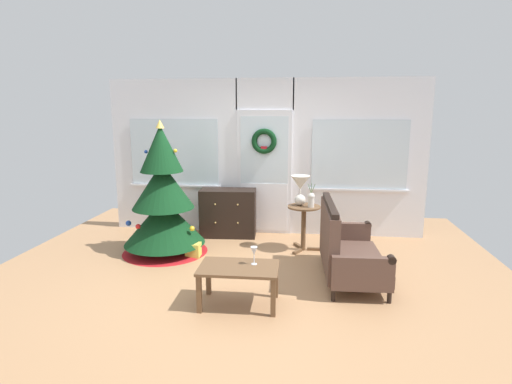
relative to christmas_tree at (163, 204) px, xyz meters
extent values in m
plane|color=#AD7F56|center=(1.34, -0.90, -0.72)|extent=(6.76, 6.76, 0.00)
cube|color=white|center=(-0.19, 1.19, 0.55)|extent=(2.15, 0.08, 2.55)
cube|color=white|center=(2.86, 1.19, 0.55)|extent=(2.15, 0.08, 2.55)
cube|color=white|center=(1.34, 1.19, 1.58)|extent=(0.94, 0.08, 0.50)
cube|color=silver|center=(1.34, 1.15, 0.30)|extent=(0.90, 0.05, 2.05)
cube|color=white|center=(1.34, 1.13, -0.27)|extent=(0.78, 0.02, 0.80)
cube|color=silver|center=(1.34, 1.13, 0.68)|extent=(0.78, 0.01, 1.10)
cube|color=silver|center=(-0.19, 1.14, 0.63)|extent=(1.50, 0.01, 1.10)
cube|color=silver|center=(2.86, 1.14, 0.63)|extent=(1.50, 0.01, 1.10)
cube|color=silver|center=(-0.19, 1.12, 0.06)|extent=(1.59, 0.06, 0.03)
cube|color=silver|center=(2.86, 1.12, 0.06)|extent=(1.59, 0.06, 0.03)
torus|color=black|center=(1.34, 1.09, 0.83)|extent=(0.41, 0.09, 0.41)
cube|color=red|center=(1.34, 1.08, 0.70)|extent=(0.10, 0.02, 0.10)
cylinder|color=#4C331E|center=(0.00, 0.00, -0.62)|extent=(0.10, 0.10, 0.21)
cone|color=red|center=(0.00, 0.00, -0.67)|extent=(1.23, 1.23, 0.10)
cone|color=#0F3819|center=(0.00, 0.00, -0.26)|extent=(1.17, 1.17, 0.66)
cone|color=#0F3819|center=(0.00, 0.00, 0.27)|extent=(0.89, 0.89, 0.66)
cone|color=#0F3819|center=(0.00, 0.00, 0.80)|extent=(0.61, 0.61, 0.66)
cone|color=#E0BC4C|center=(0.00, 0.00, 1.14)|extent=(0.12, 0.12, 0.12)
sphere|color=red|center=(-0.02, 0.23, 0.75)|extent=(0.07, 0.07, 0.07)
sphere|color=gold|center=(0.21, 0.01, 0.76)|extent=(0.05, 0.05, 0.05)
sphere|color=silver|center=(-0.04, 0.19, 0.81)|extent=(0.06, 0.06, 0.06)
sphere|color=#264CB2|center=(-0.23, 0.01, 0.75)|extent=(0.05, 0.05, 0.05)
sphere|color=red|center=(-0.26, -0.33, -0.26)|extent=(0.07, 0.07, 0.07)
sphere|color=gold|center=(0.45, -0.11, -0.32)|extent=(0.07, 0.07, 0.07)
sphere|color=silver|center=(-0.20, 0.43, -0.14)|extent=(0.08, 0.08, 0.08)
sphere|color=#264CB2|center=(-0.48, -0.15, -0.27)|extent=(0.08, 0.08, 0.08)
cube|color=black|center=(0.77, 0.89, -0.33)|extent=(0.93, 0.48, 0.78)
sphere|color=tan|center=(0.61, 0.66, -0.14)|extent=(0.03, 0.03, 0.03)
sphere|color=tan|center=(0.97, 0.68, -0.14)|extent=(0.03, 0.03, 0.03)
sphere|color=tan|center=(0.61, 0.66, -0.44)|extent=(0.03, 0.03, 0.03)
sphere|color=tan|center=(0.97, 0.68, -0.44)|extent=(0.03, 0.03, 0.03)
cylinder|color=black|center=(2.96, -1.28, -0.65)|extent=(0.05, 0.05, 0.14)
cylinder|color=black|center=(2.90, 0.04, -0.65)|extent=(0.05, 0.05, 0.14)
cylinder|color=black|center=(2.36, -1.31, -0.65)|extent=(0.05, 0.05, 0.14)
cylinder|color=black|center=(2.30, 0.01, -0.65)|extent=(0.05, 0.05, 0.14)
cube|color=brown|center=(2.63, -0.64, -0.51)|extent=(0.78, 1.29, 0.14)
cube|color=brown|center=(2.33, -0.65, -0.13)|extent=(0.18, 1.26, 0.62)
cube|color=black|center=(2.33, -0.65, 0.21)|extent=(0.14, 1.24, 0.06)
cube|color=brown|center=(2.66, -1.31, -0.39)|extent=(0.67, 0.12, 0.38)
cylinder|color=black|center=(2.95, -1.30, -0.22)|extent=(0.09, 0.09, 0.09)
cube|color=brown|center=(2.60, 0.04, -0.39)|extent=(0.67, 0.12, 0.38)
cylinder|color=black|center=(2.89, 0.05, -0.22)|extent=(0.09, 0.09, 0.09)
cylinder|color=brown|center=(2.01, 0.33, -0.06)|extent=(0.48, 0.48, 0.02)
cylinder|color=brown|center=(2.01, 0.33, -0.40)|extent=(0.07, 0.07, 0.65)
cube|color=brown|center=(2.17, 0.33, -0.70)|extent=(0.20, 0.05, 0.04)
cube|color=brown|center=(1.93, 0.47, -0.70)|extent=(0.14, 0.20, 0.04)
cube|color=brown|center=(1.93, 0.19, -0.70)|extent=(0.14, 0.20, 0.04)
sphere|color=silver|center=(1.95, 0.37, 0.03)|extent=(0.16, 0.16, 0.16)
cylinder|color=silver|center=(1.95, 0.37, 0.16)|extent=(0.02, 0.02, 0.06)
cone|color=silver|center=(1.95, 0.37, 0.29)|extent=(0.28, 0.28, 0.20)
cylinder|color=beige|center=(2.11, 0.27, 0.03)|extent=(0.09, 0.09, 0.16)
sphere|color=beige|center=(2.11, 0.27, 0.11)|extent=(0.10, 0.10, 0.10)
cylinder|color=#4C7042|center=(2.09, 0.27, 0.21)|extent=(0.07, 0.01, 0.17)
cylinder|color=#4C7042|center=(2.11, 0.27, 0.21)|extent=(0.01, 0.01, 0.18)
cylinder|color=#4C7042|center=(2.13, 0.27, 0.21)|extent=(0.07, 0.01, 0.17)
cube|color=brown|center=(1.35, -1.52, -0.31)|extent=(0.85, 0.54, 0.03)
cube|color=brown|center=(0.98, -1.75, -0.52)|extent=(0.05, 0.05, 0.40)
cube|color=brown|center=(1.74, -1.73, -0.52)|extent=(0.05, 0.05, 0.40)
cube|color=brown|center=(0.97, -1.31, -0.52)|extent=(0.05, 0.05, 0.40)
cube|color=brown|center=(1.73, -1.29, -0.52)|extent=(0.05, 0.05, 0.40)
cylinder|color=silver|center=(1.51, -1.44, -0.29)|extent=(0.06, 0.06, 0.01)
cylinder|color=silver|center=(1.51, -1.44, -0.24)|extent=(0.01, 0.01, 0.10)
cone|color=silver|center=(1.51, -1.44, -0.14)|extent=(0.08, 0.08, 0.09)
cube|color=#D8C64C|center=(0.47, -0.15, -0.63)|extent=(0.20, 0.18, 0.20)
camera|label=1|loc=(2.05, -5.57, 1.33)|focal=28.96mm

